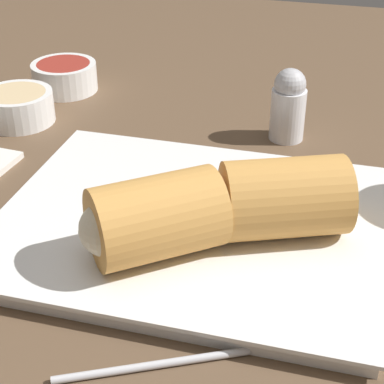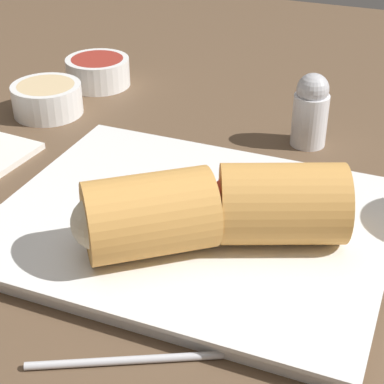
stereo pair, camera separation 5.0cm
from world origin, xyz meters
TOP-DOWN VIEW (x-y plane):
  - table_surface at (0.00, 0.00)cm, footprint 180.00×140.00cm
  - serving_plate at (-1.87, -0.05)cm, footprint 29.68×23.85cm
  - roll_front_left at (-3.52, -5.20)cm, footprint 10.57×10.05cm
  - roll_front_right at (4.53, 0.22)cm, footprint 10.41×8.80cm
  - dipping_bowl_near at (-24.78, 15.19)cm, footprint 7.44×7.44cm
  - dipping_bowl_far at (-23.73, 24.35)cm, footprint 7.44×7.44cm
  - salt_shaker at (2.84, 18.52)cm, footprint 3.42×3.42cm

SIDE VIEW (x-z plane):
  - table_surface at x=0.00cm, z-range 0.00..2.00cm
  - serving_plate at x=-1.87cm, z-range 2.01..3.51cm
  - dipping_bowl_near at x=-24.78cm, z-range 2.14..5.38cm
  - dipping_bowl_far at x=-23.73cm, z-range 2.14..5.38cm
  - salt_shaker at x=2.84cm, z-range 1.97..9.24cm
  - roll_front_left at x=-3.52cm, z-range 3.50..9.35cm
  - roll_front_right at x=4.53cm, z-range 3.50..9.35cm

